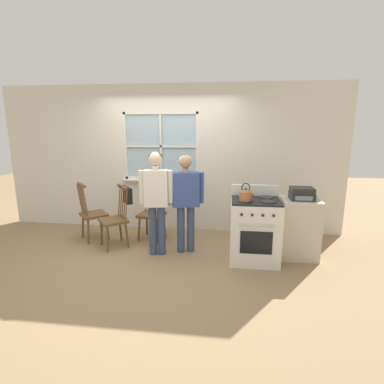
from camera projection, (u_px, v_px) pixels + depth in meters
name	position (u px, v px, depth m)	size (l,w,h in m)	color
ground_plane	(152.00, 258.00, 4.53)	(16.00, 16.00, 0.00)	#937551
wall_back	(169.00, 160.00, 5.60)	(6.40, 0.16, 2.70)	silver
chair_by_window	(115.00, 220.00, 4.89)	(0.57, 0.58, 1.01)	brown
chair_near_wall	(152.00, 214.00, 5.22)	(0.48, 0.46, 1.01)	brown
chair_center_cluster	(92.00, 214.00, 5.20)	(0.58, 0.58, 1.01)	brown
person_elderly_left	(156.00, 194.00, 4.47)	(0.51, 0.26, 1.59)	#384766
person_teen_center	(186.00, 195.00, 4.58)	(0.57, 0.30, 1.53)	#384766
stove	(255.00, 229.00, 4.38)	(0.70, 0.68, 1.08)	white
kettle	(246.00, 195.00, 4.16)	(0.21, 0.17, 0.25)	#A86638
potted_plant	(156.00, 174.00, 5.60)	(0.13, 0.13, 0.32)	#935B3D
handbag	(127.00, 195.00, 4.93)	(0.25, 0.25, 0.31)	black
side_counter	(299.00, 228.00, 4.51)	(0.55, 0.50, 0.90)	beige
stereo	(302.00, 194.00, 4.37)	(0.34, 0.29, 0.18)	#232326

